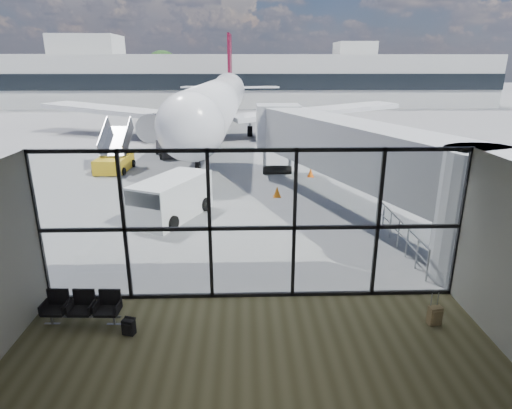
{
  "coord_description": "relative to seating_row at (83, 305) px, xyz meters",
  "views": [
    {
      "loc": [
        -0.23,
        -11.33,
        6.64
      ],
      "look_at": [
        0.2,
        3.0,
        1.92
      ],
      "focal_mm": 30.0,
      "sensor_mm": 36.0,
      "label": 1
    }
  ],
  "objects": [
    {
      "name": "airliner",
      "position": [
        1.99,
        32.01,
        2.67
      ],
      "size": [
        34.91,
        40.42,
        10.41
      ],
      "rotation": [
        0.0,
        0.0,
        -0.04
      ],
      "color": "silver",
      "rests_on": "ground"
    },
    {
      "name": "jet_bridge",
      "position": [
        9.46,
        8.27,
        2.25
      ],
      "size": [
        8.0,
        16.5,
        4.33
      ],
      "color": "gray",
      "rests_on": "ground"
    },
    {
      "name": "suitcase",
      "position": [
        9.38,
        -0.41,
        -0.22
      ],
      "size": [
        0.37,
        0.3,
        0.94
      ],
      "rotation": [
        0.0,
        0.0,
        0.17
      ],
      "color": "olive",
      "rests_on": "ground"
    },
    {
      "name": "mobile_stairs",
      "position": [
        -4.06,
        17.37,
        0.12
      ],
      "size": [
        2.09,
        3.77,
        2.61
      ],
      "rotation": [
        0.0,
        0.0,
        -0.03
      ],
      "color": "gold",
      "rests_on": "ground"
    },
    {
      "name": "apron_railing",
      "position": [
        10.16,
        4.7,
        0.21
      ],
      "size": [
        0.06,
        5.46,
        1.11
      ],
      "color": "gray",
      "rests_on": "ground"
    },
    {
      "name": "tree_4",
      "position": [
        -16.44,
        73.2,
        4.75
      ],
      "size": [
        5.61,
        5.61,
        8.07
      ],
      "color": "#382619",
      "rests_on": "ground"
    },
    {
      "name": "glass_curtain_wall",
      "position": [
        4.56,
        1.2,
        1.74
      ],
      "size": [
        12.1,
        0.12,
        4.5
      ],
      "color": "white",
      "rests_on": "ground"
    },
    {
      "name": "traffic_cone_c",
      "position": [
        8.47,
        15.4,
        -0.24
      ],
      "size": [
        0.39,
        0.39,
        0.56
      ],
      "color": "#FF640D",
      "rests_on": "ground"
    },
    {
      "name": "service_van",
      "position": [
        1.05,
        8.2,
        0.43
      ],
      "size": [
        3.42,
        4.58,
        1.83
      ],
      "rotation": [
        0.0,
        0.0,
        -0.43
      ],
      "color": "white",
      "rests_on": "ground"
    },
    {
      "name": "lounge_shell",
      "position": [
        4.56,
        -3.6,
        2.15
      ],
      "size": [
        12.02,
        8.01,
        4.51
      ],
      "color": "brown",
      "rests_on": "ground"
    },
    {
      "name": "ground",
      "position": [
        4.56,
        41.2,
        -0.51
      ],
      "size": [
        220.0,
        220.0,
        0.0
      ],
      "primitive_type": "plane",
      "color": "slate",
      "rests_on": "ground"
    },
    {
      "name": "far_terminal",
      "position": [
        3.97,
        63.17,
        3.7
      ],
      "size": [
        80.0,
        12.2,
        11.0
      ],
      "color": "#BBBBB6",
      "rests_on": "ground"
    },
    {
      "name": "tree_3",
      "position": [
        -22.44,
        73.2,
        4.13
      ],
      "size": [
        4.95,
        4.95,
        7.12
      ],
      "color": "#382619",
      "rests_on": "ground"
    },
    {
      "name": "backpack",
      "position": [
        1.34,
        -0.61,
        -0.28
      ],
      "size": [
        0.35,
        0.35,
        0.46
      ],
      "rotation": [
        0.0,
        0.0,
        -0.3
      ],
      "color": "black",
      "rests_on": "ground"
    },
    {
      "name": "tree_2",
      "position": [
        -28.44,
        73.2,
        5.37
      ],
      "size": [
        6.27,
        6.27,
        9.03
      ],
      "color": "#382619",
      "rests_on": "ground"
    },
    {
      "name": "tree_1",
      "position": [
        -34.44,
        73.2,
        4.75
      ],
      "size": [
        5.61,
        5.61,
        8.07
      ],
      "color": "#382619",
      "rests_on": "ground"
    },
    {
      "name": "traffic_cone_a",
      "position": [
        6.07,
        11.27,
        -0.23
      ],
      "size": [
        0.4,
        0.4,
        0.58
      ],
      "color": "orange",
      "rests_on": "ground"
    },
    {
      "name": "belt_loader",
      "position": [
        -1.38,
        21.97,
        0.09
      ],
      "size": [
        2.45,
        4.03,
        1.76
      ],
      "rotation": [
        0.0,
        0.0,
        0.33
      ],
      "color": "black",
      "rests_on": "ground"
    },
    {
      "name": "tree_5",
      "position": [
        -10.44,
        73.2,
        5.37
      ],
      "size": [
        6.27,
        6.27,
        9.03
      ],
      "color": "#382619",
      "rests_on": "ground"
    },
    {
      "name": "seating_row",
      "position": [
        0.0,
        0.0,
        0.0
      ],
      "size": [
        2.06,
        0.66,
        0.91
      ],
      "rotation": [
        0.0,
        0.0,
        -0.05
      ],
      "color": "gray",
      "rests_on": "ground"
    }
  ]
}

